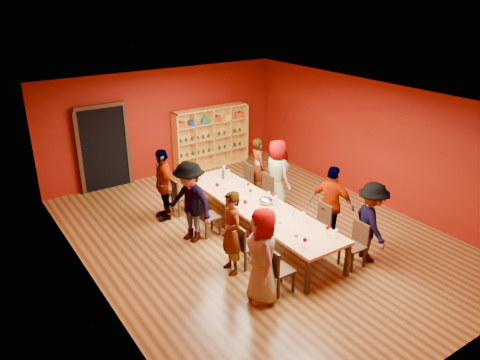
% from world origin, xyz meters
% --- Properties ---
extents(room_shell, '(7.10, 9.10, 3.04)m').
position_xyz_m(room_shell, '(0.00, 0.00, 1.50)').
color(room_shell, '#4E3014').
rests_on(room_shell, ground).
extents(tasting_table, '(1.10, 4.50, 0.75)m').
position_xyz_m(tasting_table, '(0.00, 0.00, 0.70)').
color(tasting_table, '#BB824E').
rests_on(tasting_table, ground).
extents(doorway, '(1.40, 0.17, 2.30)m').
position_xyz_m(doorway, '(-1.80, 4.43, 1.12)').
color(doorway, black).
rests_on(doorway, ground).
extents(shelving_unit, '(2.40, 0.40, 1.80)m').
position_xyz_m(shelving_unit, '(1.40, 4.32, 0.98)').
color(shelving_unit, gold).
rests_on(shelving_unit, ground).
extents(chair_person_left_0, '(0.42, 0.42, 0.89)m').
position_xyz_m(chair_person_left_0, '(-0.91, -1.83, 0.50)').
color(chair_person_left_0, black).
rests_on(chair_person_left_0, ground).
extents(person_left_0, '(0.71, 0.95, 1.72)m').
position_xyz_m(person_left_0, '(-1.23, -1.83, 0.86)').
color(person_left_0, '#161B3D').
rests_on(person_left_0, ground).
extents(chair_person_left_1, '(0.42, 0.42, 0.89)m').
position_xyz_m(chair_person_left_1, '(-0.91, -0.82, 0.50)').
color(chair_person_left_1, black).
rests_on(chair_person_left_1, ground).
extents(person_left_1, '(0.51, 0.65, 1.64)m').
position_xyz_m(person_left_1, '(-1.21, -0.82, 0.82)').
color(person_left_1, '#547EAE').
rests_on(person_left_1, ground).
extents(chair_person_left_3, '(0.42, 0.42, 0.89)m').
position_xyz_m(chair_person_left_3, '(-0.91, 0.66, 0.50)').
color(chair_person_left_3, black).
rests_on(chair_person_left_3, ground).
extents(person_left_3, '(0.80, 1.24, 1.78)m').
position_xyz_m(person_left_3, '(-1.27, 0.66, 0.89)').
color(person_left_3, '#131534').
rests_on(person_left_3, ground).
extents(chair_person_left_4, '(0.42, 0.42, 0.89)m').
position_xyz_m(chair_person_left_4, '(-0.91, 1.93, 0.50)').
color(chair_person_left_4, black).
rests_on(chair_person_left_4, ground).
extents(person_left_4, '(0.61, 1.06, 1.70)m').
position_xyz_m(person_left_4, '(-1.28, 1.93, 0.85)').
color(person_left_4, pink).
rests_on(person_left_4, ground).
extents(chair_person_right_0, '(0.42, 0.42, 0.89)m').
position_xyz_m(chair_person_right_0, '(0.91, -1.97, 0.50)').
color(chair_person_right_0, black).
rests_on(chair_person_right_0, ground).
extents(person_right_0, '(0.83, 1.14, 1.64)m').
position_xyz_m(person_right_0, '(1.28, -1.97, 0.82)').
color(person_right_0, '#515156').
rests_on(person_right_0, ground).
extents(chair_person_right_1, '(0.42, 0.42, 0.89)m').
position_xyz_m(chair_person_right_1, '(0.91, -0.98, 0.50)').
color(chair_person_right_1, black).
rests_on(chair_person_right_1, ground).
extents(person_right_1, '(0.80, 1.07, 1.67)m').
position_xyz_m(person_right_1, '(1.20, -0.98, 0.83)').
color(person_right_1, '#525257').
rests_on(person_right_1, ground).
extents(chair_person_right_3, '(0.42, 0.42, 0.89)m').
position_xyz_m(chair_person_right_3, '(0.91, 0.98, 0.50)').
color(chair_person_right_3, black).
rests_on(chair_person_right_3, ground).
extents(person_right_3, '(0.49, 0.85, 1.70)m').
position_xyz_m(person_right_3, '(1.29, 0.98, 0.85)').
color(person_right_3, beige).
rests_on(person_right_3, ground).
extents(chair_person_right_4, '(0.42, 0.42, 0.89)m').
position_xyz_m(chair_person_right_4, '(0.91, 1.81, 0.50)').
color(chair_person_right_4, black).
rests_on(chair_person_right_4, ground).
extents(person_right_4, '(0.51, 0.62, 1.52)m').
position_xyz_m(person_right_4, '(1.32, 1.81, 0.76)').
color(person_right_4, silver).
rests_on(person_right_4, ground).
extents(wine_glass_0, '(0.07, 0.07, 0.18)m').
position_xyz_m(wine_glass_0, '(0.12, 0.44, 0.88)').
color(wine_glass_0, white).
rests_on(wine_glass_0, tasting_table).
extents(wine_glass_1, '(0.07, 0.07, 0.18)m').
position_xyz_m(wine_glass_1, '(-0.27, -1.09, 0.88)').
color(wine_glass_1, white).
rests_on(wine_glass_1, tasting_table).
extents(wine_glass_2, '(0.07, 0.07, 0.18)m').
position_xyz_m(wine_glass_2, '(0.38, 0.12, 0.88)').
color(wine_glass_2, white).
rests_on(wine_glass_2, tasting_table).
extents(wine_glass_3, '(0.08, 0.08, 0.20)m').
position_xyz_m(wine_glass_3, '(0.38, 1.95, 0.90)').
color(wine_glass_3, white).
rests_on(wine_glass_3, tasting_table).
extents(wine_glass_4, '(0.08, 0.08, 0.20)m').
position_xyz_m(wine_glass_4, '(-0.37, -1.68, 0.90)').
color(wine_glass_4, white).
rests_on(wine_glass_4, tasting_table).
extents(wine_glass_5, '(0.09, 0.09, 0.22)m').
position_xyz_m(wine_glass_5, '(-0.35, 1.08, 0.91)').
color(wine_glass_5, white).
rests_on(wine_glass_5, tasting_table).
extents(wine_glass_6, '(0.07, 0.07, 0.18)m').
position_xyz_m(wine_glass_6, '(0.37, 1.72, 0.88)').
color(wine_glass_6, white).
rests_on(wine_glass_6, tasting_table).
extents(wine_glass_7, '(0.09, 0.09, 0.22)m').
position_xyz_m(wine_glass_7, '(-0.31, 1.82, 0.91)').
color(wine_glass_7, white).
rests_on(wine_glass_7, tasting_table).
extents(wine_glass_8, '(0.07, 0.07, 0.19)m').
position_xyz_m(wine_glass_8, '(0.27, -0.85, 0.88)').
color(wine_glass_8, white).
rests_on(wine_glass_8, tasting_table).
extents(wine_glass_9, '(0.09, 0.09, 0.21)m').
position_xyz_m(wine_glass_9, '(-0.16, 1.30, 0.90)').
color(wine_glass_9, white).
rests_on(wine_glass_9, tasting_table).
extents(wine_glass_10, '(0.09, 0.09, 0.22)m').
position_xyz_m(wine_glass_10, '(0.37, -0.08, 0.91)').
color(wine_glass_10, white).
rests_on(wine_glass_10, tasting_table).
extents(wine_glass_11, '(0.09, 0.09, 0.22)m').
position_xyz_m(wine_glass_11, '(-0.29, 0.07, 0.91)').
color(wine_glass_11, white).
rests_on(wine_glass_11, tasting_table).
extents(wine_glass_12, '(0.08, 0.08, 0.21)m').
position_xyz_m(wine_glass_12, '(-0.33, -0.02, 0.90)').
color(wine_glass_12, white).
rests_on(wine_glass_12, tasting_table).
extents(wine_glass_13, '(0.08, 0.08, 0.21)m').
position_xyz_m(wine_glass_13, '(0.26, 0.95, 0.90)').
color(wine_glass_13, white).
rests_on(wine_glass_13, tasting_table).
extents(wine_glass_14, '(0.07, 0.07, 0.18)m').
position_xyz_m(wine_glass_14, '(-0.01, -0.53, 0.88)').
color(wine_glass_14, white).
rests_on(wine_glass_14, tasting_table).
extents(wine_glass_15, '(0.08, 0.08, 0.20)m').
position_xyz_m(wine_glass_15, '(-0.35, -0.81, 0.90)').
color(wine_glass_15, white).
rests_on(wine_glass_15, tasting_table).
extents(wine_glass_16, '(0.08, 0.08, 0.20)m').
position_xyz_m(wine_glass_16, '(-0.34, -1.88, 0.89)').
color(wine_glass_16, white).
rests_on(wine_glass_16, tasting_table).
extents(wine_glass_17, '(0.08, 0.08, 0.19)m').
position_xyz_m(wine_glass_17, '(0.33, -1.08, 0.89)').
color(wine_glass_17, white).
rests_on(wine_glass_17, tasting_table).
extents(wine_glass_18, '(0.07, 0.07, 0.18)m').
position_xyz_m(wine_glass_18, '(0.29, 0.77, 0.88)').
color(wine_glass_18, white).
rests_on(wine_glass_18, tasting_table).
extents(wine_glass_19, '(0.08, 0.08, 0.21)m').
position_xyz_m(wine_glass_19, '(0.31, -1.78, 0.90)').
color(wine_glass_19, white).
rests_on(wine_glass_19, tasting_table).
extents(wine_glass_20, '(0.07, 0.07, 0.19)m').
position_xyz_m(wine_glass_20, '(0.37, -1.95, 0.88)').
color(wine_glass_20, white).
rests_on(wine_glass_20, tasting_table).
extents(wine_glass_21, '(0.08, 0.08, 0.19)m').
position_xyz_m(wine_glass_21, '(-0.28, 0.86, 0.89)').
color(wine_glass_21, white).
rests_on(wine_glass_21, tasting_table).
extents(spittoon_bowl, '(0.29, 0.29, 0.16)m').
position_xyz_m(spittoon_bowl, '(0.18, -0.04, 0.82)').
color(spittoon_bowl, silver).
rests_on(spittoon_bowl, tasting_table).
extents(carafe_a, '(0.11, 0.11, 0.24)m').
position_xyz_m(carafe_a, '(-0.24, 0.36, 0.86)').
color(carafe_a, white).
rests_on(carafe_a, tasting_table).
extents(carafe_b, '(0.12, 0.12, 0.24)m').
position_xyz_m(carafe_b, '(0.26, -0.26, 0.86)').
color(carafe_b, white).
rests_on(carafe_b, tasting_table).
extents(wine_bottle, '(0.08, 0.08, 0.29)m').
position_xyz_m(wine_bottle, '(0.15, 1.64, 0.86)').
color(wine_bottle, '#143717').
rests_on(wine_bottle, tasting_table).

